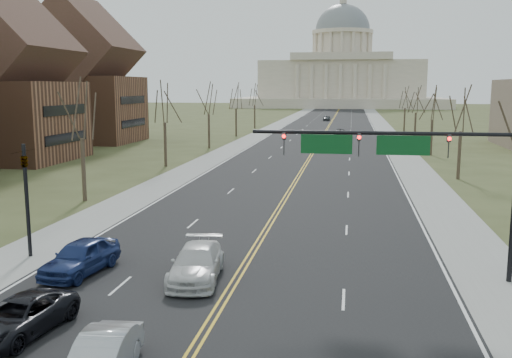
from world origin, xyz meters
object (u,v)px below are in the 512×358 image
(car_sb_inner_second, at_px, (197,263))
(car_far_sb, at_px, (327,118))
(signal_left, at_px, (26,188))
(car_sb_inner_lead, at_px, (102,357))
(signal_mast, at_px, (401,156))
(car_far_nb, at_px, (340,133))
(car_sb_outer_lead, at_px, (19,317))
(car_sb_outer_second, at_px, (80,257))

(car_sb_inner_second, height_order, car_far_sb, car_sb_inner_second)
(signal_left, height_order, car_sb_inner_lead, signal_left)
(signal_mast, xyz_separation_m, car_sb_inner_lead, (-9.69, -11.43, -5.05))
(car_far_nb, bearing_deg, car_sb_inner_lead, 86.97)
(car_far_nb, height_order, car_far_sb, car_far_nb)
(car_sb_outer_lead, xyz_separation_m, car_far_nb, (9.72, 85.03, 0.05))
(signal_mast, relative_size, car_sb_inner_lead, 2.87)
(signal_mast, height_order, signal_left, signal_mast)
(signal_left, height_order, car_sb_outer_second, signal_left)
(signal_left, height_order, car_sb_inner_second, signal_left)
(car_sb_outer_second, relative_size, car_far_sb, 1.17)
(signal_mast, bearing_deg, car_far_sb, 94.06)
(car_sb_inner_lead, height_order, car_far_sb, car_far_sb)
(car_sb_outer_lead, xyz_separation_m, car_sb_outer_second, (-0.99, 6.76, 0.15))
(car_sb_inner_lead, relative_size, car_far_sb, 1.02)
(signal_left, bearing_deg, signal_mast, -0.00)
(car_far_sb, bearing_deg, signal_mast, -82.74)
(signal_mast, bearing_deg, car_far_nb, 93.21)
(car_far_nb, bearing_deg, car_sb_inner_second, 86.86)
(signal_mast, distance_m, car_sb_inner_lead, 15.82)
(signal_mast, relative_size, car_far_sb, 2.91)
(signal_mast, bearing_deg, car_sb_outer_lead, -147.37)
(signal_left, distance_m, car_sb_outer_lead, 10.68)
(car_sb_outer_lead, bearing_deg, signal_mast, 40.03)
(car_sb_inner_lead, bearing_deg, car_sb_inner_second, 82.92)
(signal_mast, height_order, car_far_sb, signal_mast)
(car_sb_inner_lead, distance_m, car_sb_inner_second, 9.36)
(car_sb_outer_lead, bearing_deg, car_far_nb, 90.88)
(car_sb_outer_second, bearing_deg, car_far_nb, 89.75)
(signal_mast, distance_m, car_far_nb, 76.36)
(signal_left, xyz_separation_m, car_sb_outer_second, (3.97, -2.20, -2.88))
(car_sb_inner_lead, bearing_deg, car_sb_outer_second, 115.38)
(car_sb_inner_second, relative_size, car_far_nb, 1.04)
(signal_mast, relative_size, car_far_nb, 2.33)
(car_sb_outer_lead, relative_size, car_sb_inner_second, 0.90)
(signal_left, relative_size, car_sb_inner_lead, 1.42)
(car_sb_inner_second, bearing_deg, car_far_sb, 83.54)
(car_sb_inner_lead, distance_m, car_far_sb, 136.65)
(car_sb_inner_second, distance_m, car_far_sb, 127.30)
(car_sb_outer_lead, height_order, car_sb_outer_second, car_sb_outer_second)
(signal_left, bearing_deg, car_far_sb, 85.40)
(signal_mast, xyz_separation_m, car_far_nb, (-4.27, 76.08, -5.03))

